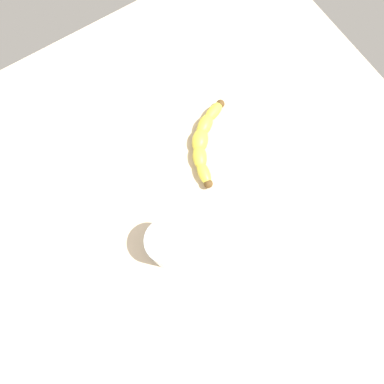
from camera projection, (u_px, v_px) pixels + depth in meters
The scene contains 3 objects.
wooden_tabletop at pixel (192, 240), 84.59cm from camera, with size 120.00×120.00×3.00cm, color #C8B194.
banana at pixel (204, 141), 87.81cm from camera, with size 17.00×15.40×3.63cm.
smoothie_glass at pixel (168, 244), 78.56cm from camera, with size 8.67×8.67×8.91cm.
Camera 1 is at (12.51, -8.06, 85.42)cm, focal length 36.76 mm.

